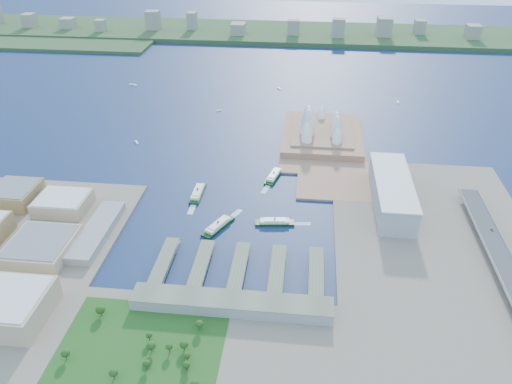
# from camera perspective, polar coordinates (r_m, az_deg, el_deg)

# --- Properties ---
(ground) EXTENTS (3000.00, 3000.00, 0.00)m
(ground) POSITION_cam_1_polar(r_m,az_deg,el_deg) (616.30, -2.27, -4.48)
(ground) COLOR #0D1C3F
(ground) RESTS_ON ground
(south_land) EXTENTS (720.00, 180.00, 3.00)m
(south_land) POSITION_cam_1_polar(r_m,az_deg,el_deg) (463.83, -6.22, -19.52)
(south_land) COLOR #7B6E5E
(south_land) RESTS_ON ground
(east_land) EXTENTS (240.00, 500.00, 3.00)m
(east_land) POSITION_cam_1_polar(r_m,az_deg,el_deg) (592.84, 20.85, -8.36)
(east_land) COLOR #7B6E5E
(east_land) RESTS_ON ground
(peninsula) EXTENTS (135.00, 220.00, 3.00)m
(peninsula) POSITION_cam_1_polar(r_m,az_deg,el_deg) (835.51, 7.67, 5.56)
(peninsula) COLOR #966A52
(peninsula) RESTS_ON ground
(far_shore) EXTENTS (2200.00, 260.00, 12.00)m
(far_shore) POSITION_cam_1_polar(r_m,az_deg,el_deg) (1518.31, 3.30, 17.70)
(far_shore) COLOR #2D4926
(far_shore) RESTS_ON ground
(opera_house) EXTENTS (134.00, 180.00, 58.00)m
(opera_house) POSITION_cam_1_polar(r_m,az_deg,el_deg) (841.21, 7.64, 8.02)
(opera_house) COLOR white
(opera_house) RESTS_ON peninsula
(toaster_building) EXTENTS (45.00, 155.00, 35.00)m
(toaster_building) POSITION_cam_1_polar(r_m,az_deg,el_deg) (676.94, 15.27, -0.04)
(toaster_building) COLOR #929297
(toaster_building) RESTS_ON east_land
(expressway) EXTENTS (26.00, 340.00, 11.85)m
(expressway) POSITION_cam_1_polar(r_m,az_deg,el_deg) (600.27, 26.76, -8.47)
(expressway) COLOR gray
(expressway) RESTS_ON east_land
(west_buildings) EXTENTS (200.00, 280.00, 27.00)m
(west_buildings) POSITION_cam_1_polar(r_m,az_deg,el_deg) (637.12, -26.23, -5.03)
(west_buildings) COLOR #97794B
(west_buildings) RESTS_ON west_land
(ferry_wharves) EXTENTS (184.00, 90.00, 9.30)m
(ferry_wharves) POSITION_cam_1_polar(r_m,az_deg,el_deg) (553.11, -1.95, -8.69)
(ferry_wharves) COLOR #586149
(ferry_wharves) RESTS_ON ground
(terminal_building) EXTENTS (200.00, 28.00, 12.00)m
(terminal_building) POSITION_cam_1_polar(r_m,az_deg,el_deg) (505.96, -2.81, -12.65)
(terminal_building) COLOR gray
(terminal_building) RESTS_ON south_land
(park) EXTENTS (150.00, 110.00, 16.00)m
(park) POSITION_cam_1_polar(r_m,az_deg,el_deg) (483.01, -13.04, -16.00)
(park) COLOR #194714
(park) RESTS_ON south_land
(far_skyline) EXTENTS (1900.00, 140.00, 55.00)m
(far_skyline) POSITION_cam_1_polar(r_m,az_deg,el_deg) (1491.36, 3.29, 18.77)
(far_skyline) COLOR gray
(far_skyline) RESTS_ON far_shore
(ferry_a) EXTENTS (14.17, 53.71, 10.13)m
(ferry_a) POSITION_cam_1_polar(r_m,az_deg,el_deg) (689.63, -6.68, 0.07)
(ferry_a) COLOR black
(ferry_a) RESTS_ON ground
(ferry_b) EXTENTS (25.60, 53.57, 9.82)m
(ferry_b) POSITION_cam_1_polar(r_m,az_deg,el_deg) (727.32, 2.06, 2.03)
(ferry_b) COLOR black
(ferry_b) RESTS_ON ground
(ferry_c) EXTENTS (36.19, 53.79, 10.10)m
(ferry_c) POSITION_cam_1_polar(r_m,az_deg,el_deg) (620.29, -4.35, -3.72)
(ferry_c) COLOR black
(ferry_c) RESTS_ON ground
(ferry_d) EXTENTS (49.92, 17.92, 9.23)m
(ferry_d) POSITION_cam_1_polar(r_m,az_deg,el_deg) (626.26, 2.16, -3.31)
(ferry_d) COLOR black
(ferry_d) RESTS_ON ground
(boat_a) EXTENTS (9.75, 13.15, 2.57)m
(boat_a) POSITION_cam_1_polar(r_m,az_deg,el_deg) (855.75, -13.49, 5.57)
(boat_a) COLOR white
(boat_a) RESTS_ON ground
(boat_b) EXTENTS (9.23, 8.62, 2.53)m
(boat_b) POSITION_cam_1_polar(r_m,az_deg,el_deg) (962.67, -4.23, 9.28)
(boat_b) COLOR white
(boat_b) RESTS_ON ground
(boat_c) EXTENTS (5.44, 13.03, 2.84)m
(boat_c) POSITION_cam_1_polar(r_m,az_deg,el_deg) (1039.80, 15.91, 9.87)
(boat_c) COLOR white
(boat_c) RESTS_ON ground
(boat_d) EXTENTS (18.03, 8.13, 2.97)m
(boat_d) POSITION_cam_1_polar(r_m,az_deg,el_deg) (1128.98, -13.88, 11.83)
(boat_d) COLOR white
(boat_d) RESTS_ON ground
(boat_e) EXTENTS (9.41, 11.30, 2.77)m
(boat_e) POSITION_cam_1_polar(r_m,az_deg,el_deg) (1075.89, 2.65, 11.74)
(boat_e) COLOR white
(boat_e) RESTS_ON ground
(car_c) EXTENTS (1.97, 4.84, 1.40)m
(car_c) POSITION_cam_1_polar(r_m,az_deg,el_deg) (653.28, 25.38, -3.96)
(car_c) COLOR slate
(car_c) RESTS_ON expressway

